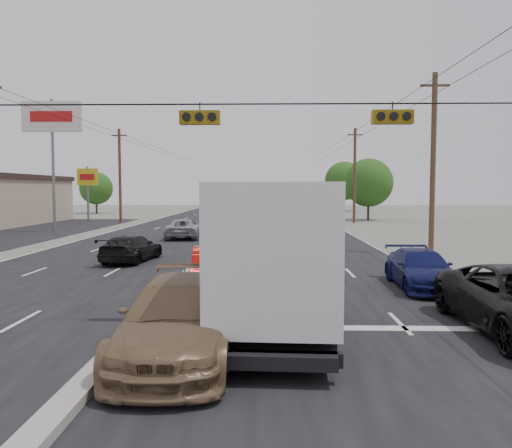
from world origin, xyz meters
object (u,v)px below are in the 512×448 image
(utility_pole_right_c, at_px, (355,175))
(oncoming_near, at_px, (132,248))
(tree_right_far, at_px, (344,181))
(tree_right_mid, at_px, (369,183))
(queue_car_d, at_px, (421,269))
(tree_left_far, at_px, (96,188))
(utility_pole_left_c, at_px, (120,175))
(oncoming_far, at_px, (183,229))
(queue_car_b, at_px, (273,262))
(box_truck, at_px, (276,257))
(pole_sign_far, at_px, (88,182))
(utility_pole_right_b, at_px, (433,162))
(queue_car_a, at_px, (242,244))
(tan_sedan, at_px, (180,319))
(red_sedan, at_px, (215,269))
(pole_sign_billboard, at_px, (52,125))

(utility_pole_right_c, xyz_separation_m, oncoming_near, (-15.94, -28.81, -4.44))
(tree_right_far, bearing_deg, tree_right_mid, -92.29)
(queue_car_d, bearing_deg, tree_left_far, 120.57)
(utility_pole_left_c, distance_m, oncoming_near, 30.52)
(oncoming_far, bearing_deg, utility_pole_right_c, -136.77)
(queue_car_b, xyz_separation_m, oncoming_near, (-6.94, 4.38, 0.02))
(box_truck, distance_m, queue_car_b, 7.86)
(utility_pole_left_c, distance_m, pole_sign_far, 3.57)
(pole_sign_far, xyz_separation_m, oncoming_far, (13.15, -17.06, -3.70))
(pole_sign_far, bearing_deg, oncoming_near, -66.45)
(utility_pole_right_b, relative_size, tree_right_far, 1.23)
(tree_right_far, height_order, oncoming_far, tree_right_far)
(queue_car_a, xyz_separation_m, queue_car_b, (1.52, -5.18, -0.14))
(utility_pole_right_b, relative_size, oncoming_near, 2.18)
(tree_left_far, xyz_separation_m, tree_right_mid, (37.00, -15.00, 0.62))
(utility_pole_right_c, relative_size, tan_sedan, 1.77)
(queue_car_a, distance_m, queue_car_b, 5.40)
(utility_pole_left_c, height_order, tree_left_far, utility_pole_left_c)
(tree_right_far, distance_m, red_sedan, 67.27)
(tree_left_far, bearing_deg, queue_car_b, -64.38)
(tree_right_far, bearing_deg, box_truck, -100.00)
(utility_pole_right_c, bearing_deg, utility_pole_left_c, 180.00)
(utility_pole_left_c, bearing_deg, red_sedan, -68.63)
(red_sedan, height_order, queue_car_a, queue_car_a)
(queue_car_b, bearing_deg, tree_left_far, 120.01)
(pole_sign_far, relative_size, tree_left_far, 0.98)
(queue_car_a, xyz_separation_m, oncoming_near, (-5.43, -0.80, -0.13))
(tan_sedan, height_order, queue_car_d, tan_sedan)
(box_truck, xyz_separation_m, oncoming_near, (-6.94, 12.13, -1.24))
(tree_right_far, distance_m, queue_car_a, 59.82)
(pole_sign_billboard, height_order, tree_left_far, pole_sign_billboard)
(oncoming_far, bearing_deg, red_sedan, 98.16)
(tree_right_mid, xyz_separation_m, tree_right_far, (1.00, 25.00, 0.62))
(tree_left_far, distance_m, tan_sedan, 67.01)
(red_sedan, height_order, queue_car_d, red_sedan)
(oncoming_far, bearing_deg, tan_sedan, 94.61)
(queue_car_d, bearing_deg, box_truck, -131.24)
(tree_right_mid, relative_size, box_truck, 0.96)
(utility_pole_right_c, distance_m, tree_right_mid, 5.64)
(utility_pole_right_b, relative_size, pole_sign_billboard, 0.91)
(tree_right_far, xyz_separation_m, queue_car_a, (-14.02, -58.01, -4.17))
(utility_pole_left_c, distance_m, tree_right_mid, 27.96)
(queue_car_a, distance_m, queue_car_d, 9.88)
(tree_right_mid, height_order, tan_sedan, tree_right_mid)
(queue_car_d, bearing_deg, pole_sign_billboard, 136.60)
(tree_right_mid, height_order, tree_right_far, tree_right_far)
(utility_pole_right_c, bearing_deg, pole_sign_far, -180.00)
(oncoming_near, bearing_deg, pole_sign_billboard, -48.86)
(pole_sign_billboard, distance_m, queue_car_a, 24.35)
(tree_right_far, bearing_deg, pole_sign_far, -136.85)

